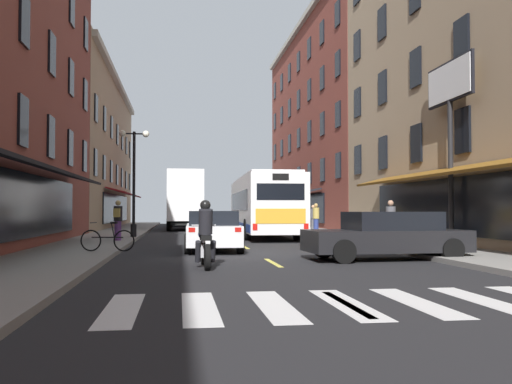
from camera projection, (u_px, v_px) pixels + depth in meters
name	position (u px, v px, depth m)	size (l,w,h in m)	color
ground_plane	(255.00, 254.00, 18.18)	(34.80, 80.00, 0.10)	black
lane_centre_dashes	(256.00, 253.00, 17.94)	(0.14, 73.90, 0.01)	#DBCC4C
crosswalk_near	(346.00, 304.00, 8.29)	(7.10, 2.80, 0.01)	silver
sidewalk_left	(70.00, 253.00, 17.37)	(3.00, 80.00, 0.14)	gray
sidewalk_right	(424.00, 249.00, 19.01)	(3.00, 80.00, 0.14)	gray
billboard_sign	(450.00, 103.00, 19.63)	(0.40, 3.19, 6.58)	black
transit_bus	(263.00, 205.00, 29.37)	(2.88, 12.10, 3.18)	silver
box_truck	(185.00, 200.00, 39.06)	(2.49, 7.80, 4.08)	#B21E19
sedan_near	(180.00, 218.00, 48.11)	(2.08, 4.67, 1.44)	navy
sedan_mid	(387.00, 235.00, 15.69)	(4.59, 2.15, 1.36)	black
sedan_far	(213.00, 230.00, 19.19)	(2.00, 4.56, 1.38)	silver
motorcycle_rider	(205.00, 239.00, 13.55)	(0.62, 2.07, 1.66)	black
bicycle_near	(108.00, 240.00, 16.98)	(1.68, 0.55, 0.91)	black
pedestrian_near	(118.00, 219.00, 23.09)	(0.36, 0.51, 1.68)	#66387F
pedestrian_mid	(313.00, 218.00, 33.67)	(0.36, 0.36, 1.58)	#4C4C51
pedestrian_far	(316.00, 218.00, 30.66)	(0.36, 0.36, 1.65)	navy
pedestrian_rear	(391.00, 222.00, 20.47)	(0.36, 0.36, 1.64)	#B29947
street_lamp_twin	(134.00, 178.00, 26.30)	(1.42, 0.32, 5.08)	black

